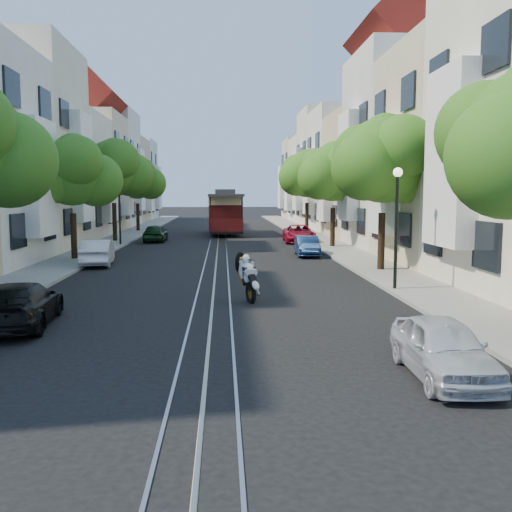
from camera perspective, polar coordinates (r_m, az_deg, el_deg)
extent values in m
plane|color=black|center=(43.39, -3.78, 1.78)|extent=(200.00, 200.00, 0.00)
cube|color=gray|center=(43.93, 5.73, 1.89)|extent=(2.50, 80.00, 0.12)
cube|color=gray|center=(44.04, -13.26, 1.77)|extent=(2.50, 80.00, 0.12)
cube|color=gray|center=(43.39, -4.50, 1.79)|extent=(0.06, 80.00, 0.02)
cube|color=gray|center=(43.39, -3.78, 1.79)|extent=(0.06, 80.00, 0.02)
cube|color=gray|center=(43.39, -3.05, 1.80)|extent=(0.06, 80.00, 0.02)
cube|color=tan|center=(43.39, -3.78, 1.78)|extent=(0.08, 80.00, 0.01)
cube|color=white|center=(20.83, 19.10, 9.28)|extent=(0.90, 3.04, 6.05)
cube|color=beige|center=(29.68, 20.05, 8.99)|extent=(7.00, 8.00, 10.00)
cube|color=white|center=(28.37, 12.87, 7.74)|extent=(0.90, 3.04, 5.50)
cube|color=silver|center=(37.22, 15.17, 10.07)|extent=(7.00, 8.00, 12.00)
cube|color=white|center=(36.15, 9.33, 8.80)|extent=(0.90, 3.04, 6.60)
cube|color=#C6B28C|center=(44.81, 11.85, 7.56)|extent=(7.00, 8.00, 9.00)
cube|color=white|center=(43.96, 7.01, 6.74)|extent=(0.90, 3.04, 4.95)
cube|color=white|center=(52.59, 9.57, 8.22)|extent=(7.00, 8.00, 10.50)
cube|color=white|center=(51.86, 5.43, 7.38)|extent=(0.90, 3.04, 5.78)
cube|color=beige|center=(60.43, 7.88, 8.46)|extent=(7.00, 8.00, 11.50)
cube|color=white|center=(59.79, 4.26, 7.64)|extent=(0.90, 3.04, 6.32)
cube|color=silver|center=(68.27, 6.55, 7.39)|extent=(7.00, 8.00, 9.50)
cube|color=white|center=(67.71, 3.35, 6.78)|extent=(0.90, 3.04, 5.23)
cube|color=beige|center=(76.17, 5.52, 7.47)|extent=(7.00, 8.00, 10.00)
cube|color=white|center=(75.66, 2.64, 6.89)|extent=(0.90, 3.04, 5.50)
cube|color=white|center=(28.57, -20.91, 7.30)|extent=(0.90, 3.04, 5.39)
cube|color=beige|center=(37.43, -22.92, 9.59)|extent=(7.00, 8.00, 11.76)
cube|color=white|center=(36.30, -17.13, 8.44)|extent=(0.90, 3.04, 6.47)
cube|color=silver|center=(44.99, -19.42, 7.22)|extent=(7.00, 8.00, 8.82)
cube|color=white|center=(44.09, -14.60, 6.48)|extent=(0.90, 3.04, 4.85)
cube|color=beige|center=(52.74, -17.03, 7.91)|extent=(7.00, 8.00, 10.29)
cube|color=white|center=(51.97, -12.90, 7.15)|extent=(0.90, 3.04, 5.66)
cube|color=silver|center=(60.56, -15.25, 8.19)|extent=(7.00, 8.00, 11.27)
cube|color=white|center=(59.88, -11.64, 7.44)|extent=(0.90, 3.04, 6.20)
cube|color=#C6B28C|center=(68.39, -13.84, 7.16)|extent=(7.00, 8.00, 9.31)
cube|color=white|center=(67.79, -10.65, 6.62)|extent=(0.90, 3.04, 5.12)
cube|color=white|center=(76.27, -12.75, 7.27)|extent=(7.00, 8.00, 9.80)
cube|color=white|center=(75.74, -9.88, 6.74)|extent=(0.90, 3.04, 5.39)
sphere|color=#255B16|center=(13.00, 24.04, 9.13)|extent=(2.64, 2.64, 2.64)
cylinder|color=black|center=(25.29, 12.42, 1.47)|extent=(0.30, 0.30, 2.45)
sphere|color=#255B16|center=(25.24, 12.61, 9.33)|extent=(3.64, 3.64, 3.64)
sphere|color=#255B16|center=(26.02, 14.64, 8.30)|extent=(2.91, 2.91, 2.91)
sphere|color=#255B16|center=(24.31, 10.87, 8.78)|extent=(2.84, 2.84, 2.84)
sphere|color=#255B16|center=(25.43, 12.82, 11.33)|extent=(2.18, 2.18, 2.18)
cylinder|color=black|center=(35.97, 7.67, 2.90)|extent=(0.30, 0.30, 2.38)
sphere|color=#255B16|center=(35.93, 7.75, 8.26)|extent=(3.54, 3.54, 3.54)
sphere|color=#255B16|center=(36.64, 9.29, 7.57)|extent=(2.83, 2.83, 2.83)
sphere|color=#255B16|center=(35.07, 6.43, 7.84)|extent=(2.76, 2.76, 2.76)
sphere|color=#255B16|center=(36.09, 7.90, 9.68)|extent=(2.12, 2.12, 2.12)
cylinder|color=black|center=(46.80, 5.11, 3.79)|extent=(0.30, 0.30, 2.52)
sphere|color=#255B16|center=(46.78, 5.15, 8.15)|extent=(3.74, 3.74, 3.74)
sphere|color=#255B16|center=(47.44, 6.38, 7.63)|extent=(3.00, 3.00, 3.00)
sphere|color=#255B16|center=(45.95, 4.09, 7.82)|extent=(2.92, 2.92, 2.92)
sphere|color=#255B16|center=(46.93, 5.26, 9.25)|extent=(2.25, 2.25, 2.25)
sphere|color=#255B16|center=(18.91, -23.54, 8.81)|extent=(2.91, 2.91, 2.91)
cylinder|color=black|center=(30.28, -17.76, 1.92)|extent=(0.30, 0.30, 2.27)
sphere|color=#255B16|center=(30.23, -17.96, 8.01)|extent=(3.38, 3.38, 3.38)
sphere|color=#255B16|center=(30.45, -15.68, 7.32)|extent=(2.70, 2.70, 2.70)
sphere|color=#255B16|center=(29.80, -20.06, 7.39)|extent=(2.64, 2.64, 2.64)
sphere|color=#255B16|center=(30.34, -17.79, 9.71)|extent=(2.03, 2.03, 2.03)
cylinder|color=black|center=(41.00, -13.95, 3.35)|extent=(0.30, 0.30, 2.62)
sphere|color=#255B16|center=(40.99, -14.09, 8.54)|extent=(3.90, 3.90, 3.90)
sphere|color=#255B16|center=(41.28, -12.43, 8.01)|extent=(3.12, 3.12, 3.12)
sphere|color=#255B16|center=(40.48, -15.60, 8.10)|extent=(3.04, 3.04, 3.04)
sphere|color=#255B16|center=(41.12, -13.96, 9.79)|extent=(2.34, 2.34, 2.34)
cylinder|color=black|center=(51.85, -11.72, 3.85)|extent=(0.30, 0.30, 2.38)
sphere|color=#255B16|center=(51.82, -11.81, 7.57)|extent=(3.54, 3.54, 3.54)
sphere|color=#255B16|center=(52.16, -10.51, 7.15)|extent=(2.83, 2.83, 2.83)
sphere|color=#255B16|center=(51.27, -12.97, 7.22)|extent=(2.76, 2.76, 2.76)
sphere|color=#255B16|center=(51.93, -11.70, 8.56)|extent=(2.12, 2.12, 2.12)
cylinder|color=black|center=(20.19, 13.85, 2.45)|extent=(0.12, 0.12, 4.00)
sphere|color=#FFF2CC|center=(20.17, 14.00, 8.13)|extent=(0.32, 0.32, 0.32)
cylinder|color=black|center=(37.86, -13.47, 4.17)|extent=(0.12, 0.12, 4.00)
sphere|color=#FFF2CC|center=(37.84, -13.55, 7.20)|extent=(0.32, 0.32, 0.32)
torus|color=black|center=(17.86, -0.53, -3.73)|extent=(0.34, 0.76, 0.75)
torus|color=black|center=(18.76, -1.60, -0.66)|extent=(0.38, 0.72, 0.73)
ellipsoid|color=white|center=(18.21, -1.00, -1.69)|extent=(0.70, 1.09, 0.95)
ellipsoid|color=white|center=(17.93, -0.73, -1.32)|extent=(0.51, 0.64, 0.53)
cube|color=black|center=(17.62, -0.34, -2.31)|extent=(0.34, 0.53, 0.42)
cube|color=silver|center=(17.92, -0.70, -1.53)|extent=(0.46, 0.61, 0.22)
sphere|color=black|center=(18.21, -1.03, -1.19)|extent=(0.26, 0.26, 0.26)
cube|color=black|center=(47.55, -3.14, 2.78)|extent=(2.78, 8.89, 0.33)
cube|color=#470C0B|center=(47.49, -3.15, 4.37)|extent=(2.80, 5.59, 2.65)
cube|color=beige|center=(47.46, -3.16, 5.57)|extent=(2.86, 5.64, 0.66)
cube|color=#2D2D30|center=(47.46, -3.16, 6.10)|extent=(3.00, 8.90, 0.20)
cube|color=#2D2D30|center=(47.46, -3.16, 6.44)|extent=(1.68, 5.01, 0.39)
imported|color=silver|center=(11.22, 18.21, -8.74)|extent=(1.41, 3.32, 1.12)
imported|color=#0D2043|center=(31.14, 5.13, 1.00)|extent=(1.29, 3.37, 1.10)
imported|color=maroon|center=(39.61, 4.31, 2.24)|extent=(2.25, 4.53, 1.23)
imported|color=black|center=(15.79, -22.57, -4.51)|extent=(2.02, 4.16, 1.17)
imported|color=silver|center=(28.02, -15.56, 0.36)|extent=(1.73, 3.90, 1.24)
imported|color=#143218|center=(40.78, -10.01, 2.28)|extent=(1.55, 3.68, 1.24)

